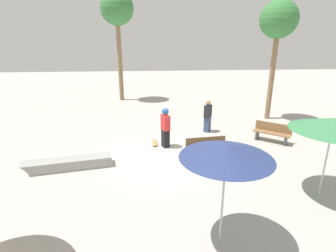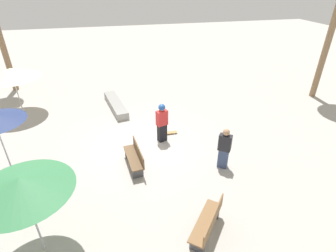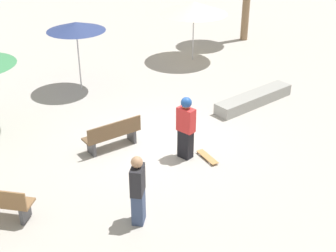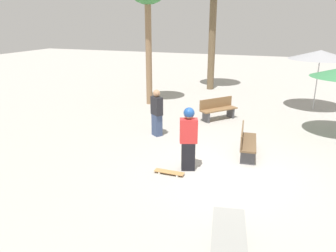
{
  "view_description": "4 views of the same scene",
  "coord_description": "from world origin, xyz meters",
  "px_view_note": "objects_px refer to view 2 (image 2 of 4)",
  "views": [
    {
      "loc": [
        -9.64,
        1.04,
        4.43
      ],
      "look_at": [
        1.45,
        0.09,
        0.75
      ],
      "focal_mm": 28.0,
      "sensor_mm": 36.0,
      "label": 1
    },
    {
      "loc": [
        -1.07,
        -9.03,
        6.22
      ],
      "look_at": [
        1.08,
        0.0,
        0.83
      ],
      "focal_mm": 28.0,
      "sensor_mm": 36.0,
      "label": 2
    },
    {
      "loc": [
        9.94,
        -5.35,
        6.47
      ],
      "look_at": [
        0.51,
        -0.07,
        0.83
      ],
      "focal_mm": 50.0,
      "sensor_mm": 36.0,
      "label": 3
    },
    {
      "loc": [
        -1.37,
        7.99,
        3.86
      ],
      "look_at": [
        1.43,
        0.31,
        1.19
      ],
      "focal_mm": 35.0,
      "sensor_mm": 36.0,
      "label": 4
    }
  ],
  "objects_px": {
    "concrete_ledge": "(116,105)",
    "bench_far": "(135,157)",
    "skater_main": "(162,122)",
    "shade_umbrella_green": "(21,185)",
    "bench_near": "(208,223)",
    "bystander_watching": "(224,149)",
    "shade_umbrella_cream": "(11,73)",
    "skateboard": "(168,133)"
  },
  "relations": [
    {
      "from": "concrete_ledge",
      "to": "bench_far",
      "type": "relative_size",
      "value": 1.94
    },
    {
      "from": "skater_main",
      "to": "shade_umbrella_green",
      "type": "bearing_deg",
      "value": -153.19
    },
    {
      "from": "bench_far",
      "to": "bench_near",
      "type": "bearing_deg",
      "value": -161.22
    },
    {
      "from": "bench_near",
      "to": "bystander_watching",
      "type": "distance_m",
      "value": 3.09
    },
    {
      "from": "shade_umbrella_cream",
      "to": "concrete_ledge",
      "type": "bearing_deg",
      "value": -7.04
    },
    {
      "from": "bench_near",
      "to": "bystander_watching",
      "type": "xyz_separation_m",
      "value": [
        1.59,
        2.62,
        0.38
      ]
    },
    {
      "from": "shade_umbrella_cream",
      "to": "bystander_watching",
      "type": "height_order",
      "value": "shade_umbrella_cream"
    },
    {
      "from": "skater_main",
      "to": "concrete_ledge",
      "type": "distance_m",
      "value": 4.13
    },
    {
      "from": "skateboard",
      "to": "bench_far",
      "type": "relative_size",
      "value": 0.49
    },
    {
      "from": "shade_umbrella_cream",
      "to": "skateboard",
      "type": "bearing_deg",
      "value": -29.1
    },
    {
      "from": "bystander_watching",
      "to": "skateboard",
      "type": "bearing_deg",
      "value": -24.27
    },
    {
      "from": "shade_umbrella_green",
      "to": "bystander_watching",
      "type": "height_order",
      "value": "shade_umbrella_green"
    },
    {
      "from": "skater_main",
      "to": "skateboard",
      "type": "xyz_separation_m",
      "value": [
        0.38,
        0.45,
        -0.87
      ]
    },
    {
      "from": "bystander_watching",
      "to": "bench_near",
      "type": "bearing_deg",
      "value": 96.73
    },
    {
      "from": "concrete_ledge",
      "to": "skateboard",
      "type": "bearing_deg",
      "value": -56.71
    },
    {
      "from": "bench_far",
      "to": "skateboard",
      "type": "bearing_deg",
      "value": -47.32
    },
    {
      "from": "bench_near",
      "to": "shade_umbrella_cream",
      "type": "height_order",
      "value": "shade_umbrella_cream"
    },
    {
      "from": "concrete_ledge",
      "to": "bystander_watching",
      "type": "bearing_deg",
      "value": -59.16
    },
    {
      "from": "skateboard",
      "to": "bystander_watching",
      "type": "distance_m",
      "value": 3.14
    },
    {
      "from": "concrete_ledge",
      "to": "bystander_watching",
      "type": "height_order",
      "value": "bystander_watching"
    },
    {
      "from": "skateboard",
      "to": "concrete_ledge",
      "type": "distance_m",
      "value": 3.86
    },
    {
      "from": "shade_umbrella_cream",
      "to": "bench_far",
      "type": "bearing_deg",
      "value": -48.31
    },
    {
      "from": "concrete_ledge",
      "to": "bystander_watching",
      "type": "xyz_separation_m",
      "value": [
        3.54,
        -5.92,
        0.62
      ]
    },
    {
      "from": "bench_far",
      "to": "bystander_watching",
      "type": "height_order",
      "value": "bystander_watching"
    },
    {
      "from": "bench_far",
      "to": "shade_umbrella_green",
      "type": "relative_size",
      "value": 0.68
    },
    {
      "from": "shade_umbrella_green",
      "to": "skater_main",
      "type": "bearing_deg",
      "value": 46.59
    },
    {
      "from": "bench_far",
      "to": "concrete_ledge",
      "type": "bearing_deg",
      "value": -1.44
    },
    {
      "from": "bench_far",
      "to": "bystander_watching",
      "type": "relative_size",
      "value": 1.01
    },
    {
      "from": "skater_main",
      "to": "skateboard",
      "type": "height_order",
      "value": "skater_main"
    },
    {
      "from": "shade_umbrella_cream",
      "to": "shade_umbrella_green",
      "type": "xyz_separation_m",
      "value": [
        2.37,
        -8.58,
        0.09
      ]
    },
    {
      "from": "bench_far",
      "to": "shade_umbrella_cream",
      "type": "relative_size",
      "value": 0.61
    },
    {
      "from": "bench_near",
      "to": "bystander_watching",
      "type": "relative_size",
      "value": 0.94
    },
    {
      "from": "bench_near",
      "to": "bench_far",
      "type": "relative_size",
      "value": 0.92
    },
    {
      "from": "skateboard",
      "to": "bench_near",
      "type": "height_order",
      "value": "bench_near"
    },
    {
      "from": "bench_far",
      "to": "skater_main",
      "type": "bearing_deg",
      "value": -47.8
    },
    {
      "from": "bench_near",
      "to": "bench_far",
      "type": "height_order",
      "value": "same"
    },
    {
      "from": "shade_umbrella_green",
      "to": "bench_far",
      "type": "bearing_deg",
      "value": 45.85
    },
    {
      "from": "bench_far",
      "to": "bystander_watching",
      "type": "bearing_deg",
      "value": -109.44
    },
    {
      "from": "bystander_watching",
      "to": "shade_umbrella_cream",
      "type": "bearing_deg",
      "value": -0.26
    },
    {
      "from": "bench_far",
      "to": "bystander_watching",
      "type": "xyz_separation_m",
      "value": [
        3.14,
        -0.76,
        0.38
      ]
    },
    {
      "from": "skater_main",
      "to": "shade_umbrella_green",
      "type": "height_order",
      "value": "shade_umbrella_green"
    },
    {
      "from": "concrete_ledge",
      "to": "bench_near",
      "type": "relative_size",
      "value": 2.1
    }
  ]
}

